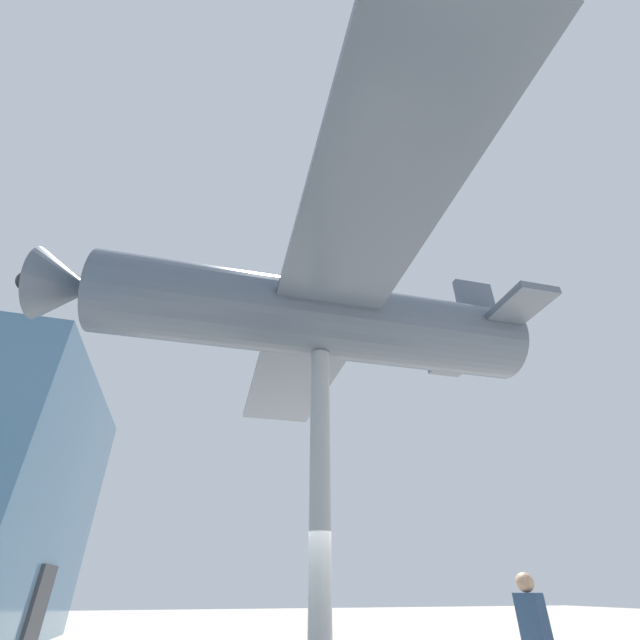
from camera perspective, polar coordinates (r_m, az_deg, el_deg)
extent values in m
cube|color=#383A3F|center=(19.05, -33.36, -29.20)|extent=(1.80, 0.12, 2.30)
cylinder|color=#999EA3|center=(8.80, 0.00, -22.60)|extent=(0.41, 0.41, 6.17)
cylinder|color=#4C5666|center=(10.25, 0.00, 0.00)|extent=(2.15, 10.14, 1.82)
cube|color=#4C5666|center=(10.25, 0.00, 0.00)|extent=(14.26, 2.84, 0.18)
cube|color=#4C5666|center=(12.03, 21.02, -2.15)|extent=(4.57, 1.15, 0.18)
cube|color=#4C5666|center=(12.47, 20.22, 1.45)|extent=(0.22, 1.11, 1.72)
cone|color=#4C5666|center=(10.63, -30.80, 3.85)|extent=(1.58, 1.15, 1.55)
sphere|color=black|center=(10.90, -34.42, 4.24)|extent=(0.44, 0.44, 0.44)
cube|color=navy|center=(8.52, 26.52, -32.12)|extent=(0.44, 0.31, 0.68)
sphere|color=tan|center=(8.51, 25.65, -29.00)|extent=(0.28, 0.28, 0.28)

